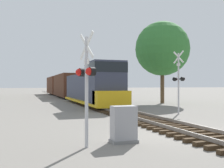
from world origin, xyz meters
name	(u,v)px	position (x,y,z in m)	size (l,w,h in m)	color
ground_plane	(189,134)	(0.00, 0.00, 0.00)	(400.00, 400.00, 0.00)	slate
rail_track_bed	(189,131)	(0.00, 0.00, 0.14)	(2.60, 160.00, 0.31)	#382819
freight_train	(68,86)	(0.00, 32.98, 1.98)	(2.94, 46.40, 4.24)	#33384C
crossing_signal_near	(86,78)	(-4.91, -1.02, 2.38)	(0.55, 1.01, 3.98)	#B7B7BC
crossing_signal_far	(179,80)	(4.02, 6.98, 2.55)	(0.60, 1.00, 4.70)	#B7B7BC
relay_cabinet	(124,125)	(-3.40, -0.72, 0.67)	(0.99, 0.63, 1.37)	slate
tree_far_right	(162,49)	(8.66, 17.49, 6.45)	(6.40, 6.40, 9.66)	brown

